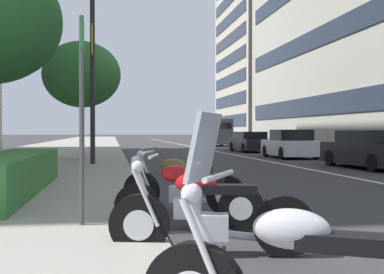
{
  "coord_description": "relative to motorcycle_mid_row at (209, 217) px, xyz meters",
  "views": [
    {
      "loc": [
        -3.12,
        7.02,
        1.37
      ],
      "look_at": [
        13.24,
        4.33,
        1.18
      ],
      "focal_mm": 45.53,
      "sensor_mm": 36.0,
      "label": 1
    }
  ],
  "objects": [
    {
      "name": "car_approaching_light",
      "position": [
        11.43,
        -8.41,
        0.25
      ],
      "size": [
        4.65,
        1.98,
        1.41
      ],
      "rotation": [
        0.0,
        0.0,
        0.03
      ],
      "color": "black",
      "rests_on": "ground"
    },
    {
      "name": "motorcycle_second_in_row",
      "position": [
        2.87,
        -0.1,
        -0.0
      ],
      "size": [
        1.26,
        1.95,
        1.11
      ],
      "rotation": [
        0.0,
        0.0,
        1.02
      ],
      "color": "black",
      "rests_on": "ground"
    },
    {
      "name": "car_lead_in_lane",
      "position": [
        26.27,
        -8.05,
        0.22
      ],
      "size": [
        4.52,
        1.87,
        1.35
      ],
      "rotation": [
        0.0,
        0.0,
        0.01
      ],
      "color": "black",
      "rests_on": "ground"
    },
    {
      "name": "motorcycle_mid_row",
      "position": [
        0.0,
        0.0,
        0.0
      ],
      "size": [
        0.75,
        2.24,
        1.12
      ],
      "rotation": [
        0.0,
        0.0,
        1.34
      ],
      "color": "black",
      "rests_on": "ground"
    },
    {
      "name": "lane_centre_stripe",
      "position": [
        32.87,
        -5.97,
        -0.42
      ],
      "size": [
        110.0,
        0.16,
        0.01
      ],
      "primitive_type": "cube",
      "color": "silver",
      "rests_on": "ground"
    },
    {
      "name": "parking_sign_by_curb",
      "position": [
        1.25,
        1.44,
        1.35
      ],
      "size": [
        0.32,
        0.06,
        2.73
      ],
      "color": "#47494C",
      "rests_on": "sidewalk_right_plaza"
    },
    {
      "name": "office_tower_near_left",
      "position": [
        57.72,
        -24.62,
        16.77
      ],
      "size": [
        18.1,
        20.64,
        34.4
      ],
      "color": "beige",
      "rests_on": "ground"
    },
    {
      "name": "sidewalk_right_plaza",
      "position": [
        27.87,
        4.45,
        -0.35
      ],
      "size": [
        160.0,
        8.04,
        0.15
      ],
      "primitive_type": "cube",
      "color": "gray",
      "rests_on": "ground"
    },
    {
      "name": "street_lamp_with_banners",
      "position": [
        13.21,
        1.5,
        4.6
      ],
      "size": [
        1.26,
        2.04,
        8.19
      ],
      "color": "#232326",
      "rests_on": "sidewalk_right_plaza"
    },
    {
      "name": "motorcycle_by_sign_pole",
      "position": [
        1.44,
        0.03,
        -0.01
      ],
      "size": [
        0.82,
        2.04,
        1.1
      ],
      "rotation": [
        0.0,
        0.0,
        1.27
      ],
      "color": "black",
      "rests_on": "ground"
    },
    {
      "name": "car_mid_block_traffic",
      "position": [
        18.63,
        -8.0,
        0.24
      ],
      "size": [
        4.18,
        1.98,
        1.46
      ],
      "rotation": [
        0.0,
        0.0,
        -0.02
      ],
      "color": "silver",
      "rests_on": "ground"
    },
    {
      "name": "delivery_van_ahead",
      "position": [
        39.21,
        -8.54,
        0.9
      ],
      "size": [
        5.76,
        2.15,
        2.48
      ],
      "rotation": [
        0.0,
        0.0,
        -0.02
      ],
      "color": "#4C5156",
      "rests_on": "ground"
    },
    {
      "name": "clipped_hedge_bed",
      "position": [
        4.93,
        3.04,
        0.11
      ],
      "size": [
        6.38,
        1.1,
        0.77
      ],
      "primitive_type": "cube",
      "color": "#337033",
      "rests_on": "sidewalk_right_plaza"
    },
    {
      "name": "street_tree_by_lamp_post",
      "position": [
        16.5,
        2.36,
        3.42
      ],
      "size": [
        3.39,
        3.39,
        5.15
      ],
      "color": "#473323",
      "rests_on": "sidewalk_right_plaza"
    }
  ]
}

